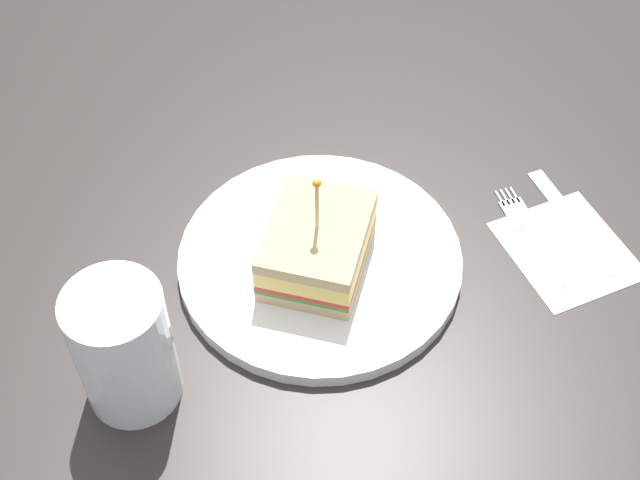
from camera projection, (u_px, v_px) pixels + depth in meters
ground_plane at (320, 272)px, 76.73cm from camera, size 117.15×117.15×2.00cm
plate at (320, 260)px, 75.47cm from camera, size 24.19×24.19×1.29cm
sandwich_half_center at (318, 246)px, 72.52cm from camera, size 10.23×7.91×10.17cm
drink_glass at (125, 353)px, 64.26cm from camera, size 7.22×7.22×11.33cm
napkin at (567, 250)px, 76.94cm from camera, size 14.62×14.43×0.15cm
fork at (525, 224)px, 78.68cm from camera, size 10.75×7.19×0.35cm
knife at (568, 214)px, 79.51cm from camera, size 11.30×8.72×0.35cm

